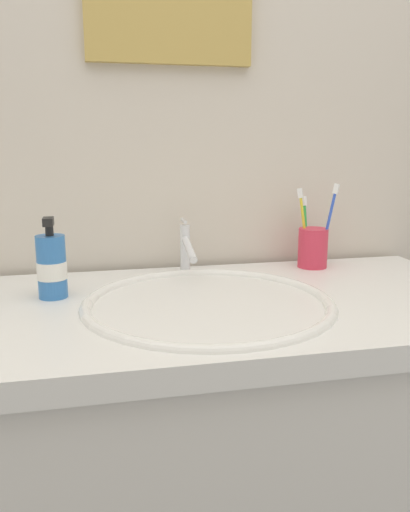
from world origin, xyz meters
name	(u,v)px	position (x,y,z in m)	size (l,w,h in m)	color
tiled_wall_back	(170,152)	(0.00, 0.33, 1.20)	(2.48, 0.04, 2.40)	beige
vanity_counter	(197,499)	(0.00, 0.00, 0.46)	(1.28, 0.59, 0.91)	silver
sink_basin	(208,326)	(0.02, -0.02, 0.87)	(0.50, 0.50, 0.13)	white
faucet	(186,248)	(0.02, 0.22, 0.98)	(0.02, 0.15, 0.13)	silver
toothbrush_cup	(313,248)	(0.35, 0.22, 0.96)	(0.07, 0.07, 0.10)	#D8334C
toothbrush_yellow	(304,222)	(0.32, 0.23, 1.03)	(0.04, 0.03, 0.19)	yellow
toothbrush_green	(306,225)	(0.34, 0.26, 1.02)	(0.01, 0.04, 0.17)	green
toothbrush_blue	(329,221)	(0.38, 0.20, 1.03)	(0.04, 0.03, 0.21)	blue
soap_dispenser	(52,266)	(-0.28, 0.09, 0.98)	(0.06, 0.06, 0.17)	#3372BF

